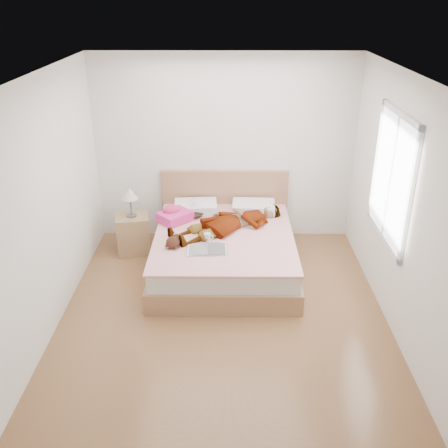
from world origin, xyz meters
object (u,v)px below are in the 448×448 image
Objects in this scene: magazine at (207,250)px; coffee_mug at (207,237)px; towel at (174,215)px; plush_toy at (174,241)px; nightstand at (133,231)px; bed at (224,248)px; phone at (193,201)px; woman at (230,219)px.

coffee_mug is (-0.01, 0.26, 0.04)m from magazine.
towel is 1.88× the size of plush_toy.
towel is at bearing -10.20° from nightstand.
bed is at bearing 69.02° from magazine.
phone is 0.05× the size of bed.
coffee_mug is (-0.28, -0.39, -0.06)m from woman.
phone is 0.19× the size of towel.
towel reaches higher than coffee_mug.
plush_toy is at bearing -85.00° from towel.
phone is at bearing 105.38° from coffee_mug.
bed is 1.32m from nightstand.
nightstand is at bearing 127.72° from plush_toy.
woman is 0.64m from phone.
towel is 1.06× the size of magazine.
phone is (-0.50, 0.40, 0.08)m from woman.
bed is 4.04× the size of towel.
coffee_mug is at bearing -50.79° from towel.
plush_toy reaches higher than magazine.
plush_toy is 0.29× the size of nightstand.
plush_toy is 1.10m from nightstand.
magazine is 0.26m from coffee_mug.
nightstand is at bearing 154.43° from phone.
magazine is at bearing -56.80° from woman.
woman is at bearing 66.99° from magazine.
phone is at bearing 79.47° from plush_toy.
phone is at bearing 128.14° from bed.
coffee_mug is at bearing -128.31° from bed.
phone is 0.80m from bed.
towel is at bearing 129.21° from coffee_mug.
phone is 0.99m from plush_toy.
phone is 1.09m from magazine.
phone reaches higher than plush_toy.
nightstand reaches higher than magazine.
phone is 0.83m from coffee_mug.
plush_toy is at bearing -144.41° from bed.
magazine is 1.77× the size of plush_toy.
nightstand is at bearing 138.72° from magazine.
coffee_mug is at bearing -108.41° from phone.
magazine is 0.52× the size of nightstand.
bed is 15.97× the size of coffee_mug.
bed is at bearing 51.69° from coffee_mug.
bed reaches higher than nightstand.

